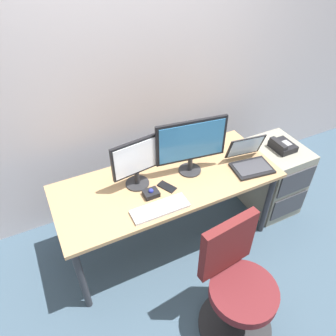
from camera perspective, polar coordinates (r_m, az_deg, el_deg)
The scene contains 13 objects.
ground_plane at distance 3.00m, azimuth 0.00°, elevation -12.27°, with size 8.00×8.00×0.00m, color #394E5E.
back_wall at distance 2.69m, azimuth -7.07°, elevation 18.33°, with size 6.00×0.10×2.80m, color #BEB3B5.
desk at distance 2.53m, azimuth 0.00°, elevation -3.30°, with size 1.75×0.71×0.71m.
file_cabinet at distance 3.22m, azimuth 18.03°, elevation -1.58°, with size 0.42×0.53×0.69m.
desk_phone at distance 2.98m, azimuth 19.56°, elevation 3.73°, with size 0.17×0.20×0.09m.
office_chair at distance 2.29m, azimuth 11.97°, elevation -20.07°, with size 0.52×0.52×0.92m.
monitor_main at distance 2.42m, azimuth 4.15°, elevation 4.36°, with size 0.55×0.18×0.46m.
monitor_side at distance 2.32m, azimuth -5.72°, elevation 1.16°, with size 0.37×0.18×0.39m.
keyboard at distance 2.25m, azimuth -1.43°, elevation -7.16°, with size 0.41×0.14×0.03m.
laptop at distance 2.68m, azimuth 14.22°, elevation 1.37°, with size 0.35×0.33×0.23m.
trackball_mouse at distance 2.35m, azimuth -3.01°, elevation -4.47°, with size 0.11×0.09×0.07m.
coffee_mug at distance 2.71m, azimuth 4.44°, elevation 3.30°, with size 0.09×0.08×0.11m.
cell_phone at distance 2.42m, azimuth -0.20°, elevation -3.34°, with size 0.07×0.14×0.01m, color black.
Camera 1 is at (-0.83, -1.67, 2.36)m, focal length 34.44 mm.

